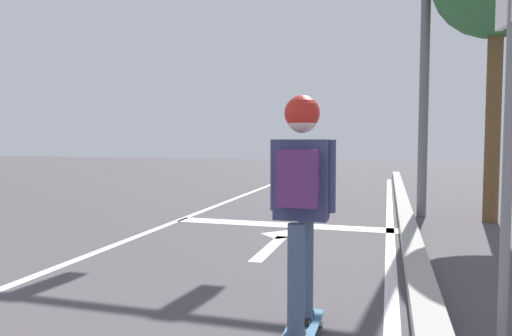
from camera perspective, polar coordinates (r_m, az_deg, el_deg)
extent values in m
cube|color=silver|center=(6.94, -13.12, -7.72)|extent=(0.12, 20.00, 0.01)
cube|color=silver|center=(6.08, 16.45, -9.39)|extent=(0.12, 20.00, 0.01)
cube|color=silver|center=(7.29, 3.45, -7.09)|extent=(3.54, 0.40, 0.01)
cube|color=silver|center=(5.79, 1.79, -9.91)|extent=(0.16, 1.40, 0.01)
cube|color=silver|center=(6.59, 3.64, -8.24)|extent=(0.71, 0.71, 0.01)
cube|color=#9D9991|center=(6.08, 18.85, -8.80)|extent=(0.24, 24.00, 0.14)
cube|color=#305E81|center=(3.26, 5.60, -19.60)|extent=(0.21, 0.81, 0.02)
cube|color=#B2B2B7|center=(3.52, 6.45, -18.08)|extent=(0.17, 0.05, 0.01)
cylinder|color=silver|center=(3.55, 4.80, -18.43)|extent=(0.03, 0.05, 0.05)
cylinder|color=silver|center=(3.52, 8.12, -18.65)|extent=(0.03, 0.05, 0.05)
cylinder|color=#3D4F67|center=(3.30, 6.21, -12.28)|extent=(0.11, 0.11, 0.75)
cube|color=black|center=(3.42, 6.17, -18.10)|extent=(0.09, 0.24, 0.03)
cylinder|color=#3D4F67|center=(2.97, 5.02, -14.11)|extent=(0.11, 0.11, 0.75)
cube|color=#353A5E|center=(3.01, 5.72, -1.44)|extent=(0.35, 0.18, 0.53)
cylinder|color=#353A5E|center=(3.08, 2.45, -0.87)|extent=(0.07, 0.07, 0.48)
cylinder|color=#353A5E|center=(3.01, 9.28, -1.01)|extent=(0.07, 0.09, 0.48)
sphere|color=beige|center=(3.00, 5.77, 6.34)|extent=(0.21, 0.21, 0.21)
sphere|color=red|center=(3.01, 5.78, 6.84)|extent=(0.23, 0.23, 0.23)
cube|color=#52255E|center=(2.87, 5.23, -1.28)|extent=(0.26, 0.14, 0.36)
cylinder|color=slate|center=(8.66, 20.36, 14.27)|extent=(0.16, 0.16, 5.98)
cylinder|color=slate|center=(3.24, 28.94, 1.00)|extent=(0.06, 0.06, 2.47)
cylinder|color=brown|center=(8.34, 27.50, 5.51)|extent=(0.23, 0.23, 3.38)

